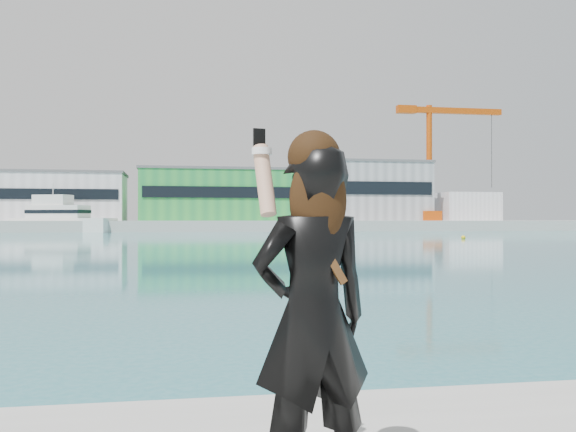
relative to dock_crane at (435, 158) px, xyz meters
name	(u,v)px	position (x,y,z in m)	size (l,w,h in m)	color
far_quay	(175,225)	(-53.20, 8.00, -14.07)	(320.00, 40.00, 2.00)	#9E9E99
warehouse_white	(62,196)	(-75.20, 5.98, -8.31)	(24.48, 15.35, 9.50)	silver
warehouse_green	(215,195)	(-45.20, 5.98, -7.81)	(30.60, 16.36, 10.50)	#228A3D
warehouse_grey_right	(365,191)	(-13.20, 5.98, -6.80)	(25.50, 15.35, 12.50)	gray
ancillary_shed	(466,207)	(8.80, 4.00, -10.07)	(12.00, 10.00, 6.00)	silver
dock_crane	(435,158)	(0.00, 0.00, 0.00)	(23.00, 4.00, 24.00)	#E7520D
flagpole_right	(289,198)	(-31.11, -1.00, -8.53)	(1.28, 0.16, 8.00)	silver
motor_yacht	(61,218)	(-73.26, -7.29, -12.64)	(19.04, 12.10, 8.64)	silver
buoy_near	(463,239)	(-21.10, -57.81, -15.07)	(0.50, 0.50, 0.50)	#E1B70B
woman	(312,307)	(-52.77, -122.80, -13.34)	(0.70, 0.54, 1.83)	black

